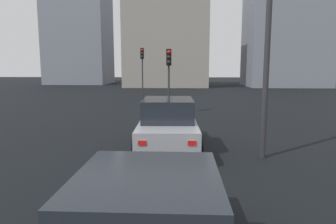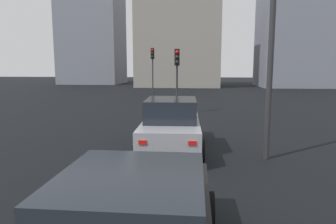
# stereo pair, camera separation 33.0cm
# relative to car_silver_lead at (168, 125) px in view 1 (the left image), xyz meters

# --- Properties ---
(car_silver_lead) EXTENTS (4.41, 2.06, 1.64)m
(car_silver_lead) POSITION_rel_car_silver_lead_xyz_m (0.00, 0.00, 0.00)
(car_silver_lead) COLOR #A8AAB2
(car_silver_lead) RESTS_ON ground_plane
(traffic_light_near_left) EXTENTS (0.32, 0.29, 3.59)m
(traffic_light_near_left) POSITION_rel_car_silver_lead_xyz_m (7.46, 0.32, 1.81)
(traffic_light_near_left) COLOR #2D2D30
(traffic_light_near_left) RESTS_ON ground_plane
(traffic_light_near_right) EXTENTS (0.32, 0.28, 4.18)m
(traffic_light_near_right) POSITION_rel_car_silver_lead_xyz_m (16.15, 2.94, 2.22)
(traffic_light_near_right) COLOR #2D2D30
(traffic_light_near_right) RESTS_ON ground_plane
(street_lamp_kerbside) EXTENTS (0.56, 0.36, 7.33)m
(street_lamp_kerbside) POSITION_rel_car_silver_lead_xyz_m (-0.79, -2.78, 3.54)
(street_lamp_kerbside) COLOR #2D2D30
(street_lamp_kerbside) RESTS_ON ground_plane
(building_facade_left) EXTENTS (8.39, 10.20, 14.48)m
(building_facade_left) POSITION_rel_car_silver_lead_xyz_m (33.30, -14.22, 6.46)
(building_facade_left) COLOR gray
(building_facade_left) RESTS_ON ground_plane
(building_facade_center) EXTENTS (8.87, 10.92, 13.61)m
(building_facade_center) POSITION_rel_car_silver_lead_xyz_m (33.12, 1.78, 6.02)
(building_facade_center) COLOR gray
(building_facade_center) RESTS_ON ground_plane
(building_facade_right) EXTENTS (8.00, 9.09, 15.06)m
(building_facade_right) POSITION_rel_car_silver_lead_xyz_m (38.52, 15.78, 6.75)
(building_facade_right) COLOR gray
(building_facade_right) RESTS_ON ground_plane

